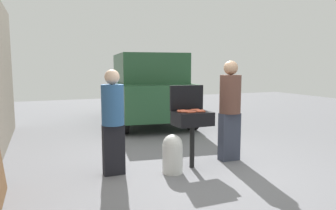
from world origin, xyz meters
The scene contains 23 objects.
ground_plane centered at (0.00, 0.00, 0.00)m, with size 24.00×24.00×0.00m, color slate.
bbq_grill centered at (-0.08, 0.09, 0.79)m, with size 0.60×0.44×0.94m.
grill_lid_open centered at (-0.08, 0.31, 1.15)m, with size 0.60×0.05×0.42m, color black.
hot_dog_0 centered at (-0.15, -0.04, 0.95)m, with size 0.03×0.03×0.13m, color #B74C33.
hot_dog_1 centered at (0.03, -0.03, 0.95)m, with size 0.03×0.03×0.13m, color #AD4228.
hot_dog_2 centered at (-0.10, 0.17, 0.95)m, with size 0.03×0.03×0.13m, color #AD4228.
hot_dog_3 centered at (-0.23, 0.04, 0.95)m, with size 0.03×0.03×0.13m, color #C6593D.
hot_dog_4 centered at (-0.26, 0.10, 0.95)m, with size 0.03×0.03×0.13m, color #C6593D.
hot_dog_5 centered at (0.02, 0.15, 0.95)m, with size 0.03×0.03×0.13m, color #C6593D.
hot_dog_6 centered at (0.04, 0.22, 0.95)m, with size 0.03×0.03×0.13m, color #AD4228.
hot_dog_7 centered at (0.07, 0.10, 0.95)m, with size 0.03×0.03×0.13m, color #C6593D.
hot_dog_8 centered at (-0.13, 0.12, 0.95)m, with size 0.03×0.03×0.13m, color #C6593D.
hot_dog_9 centered at (-0.21, 0.22, 0.95)m, with size 0.03×0.03×0.13m, color #AD4228.
hot_dog_10 centered at (0.05, 0.04, 0.95)m, with size 0.03×0.03×0.13m, color #C6593D.
hot_dog_11 centered at (-0.22, 0.07, 0.95)m, with size 0.03×0.03×0.13m, color #C6593D.
hot_dog_12 centered at (-0.16, 0.00, 0.95)m, with size 0.03×0.03×0.13m, color #B74C33.
hot_dog_13 centered at (-0.23, 0.14, 0.95)m, with size 0.03×0.03×0.13m, color #AD4228.
hot_dog_14 centered at (-0.24, 0.19, 0.95)m, with size 0.03×0.03×0.13m, color #C6593D.
hot_dog_15 centered at (-0.03, 0.01, 0.95)m, with size 0.03×0.03×0.13m, color #B74C33.
propane_tank centered at (-0.48, -0.05, 0.32)m, with size 0.32×0.32×0.62m.
person_left centered at (-1.35, 0.24, 0.88)m, with size 0.34×0.34×1.63m.
person_right centered at (0.73, 0.22, 0.96)m, with size 0.37×0.37×1.77m.
parked_minivan centered at (0.61, 4.48, 1.03)m, with size 2.47×4.60×2.02m.
Camera 1 is at (-2.36, -4.49, 1.67)m, focal length 33.81 mm.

